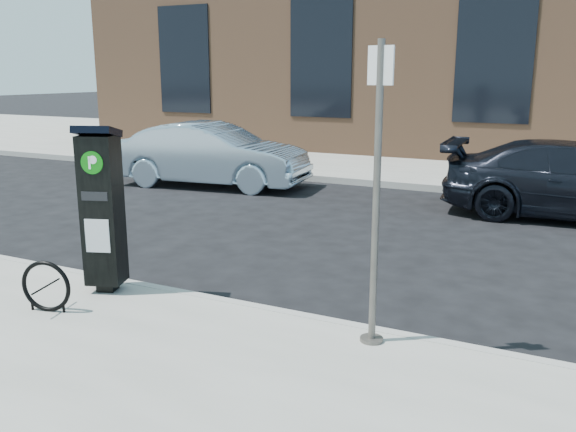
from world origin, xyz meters
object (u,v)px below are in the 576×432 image
Objects in this scene: parking_kiosk at (102,208)px; car_silver at (212,155)px; bike_rack at (46,287)px; sign_pole at (376,199)px.

parking_kiosk reaches higher than car_silver.
bike_rack is 0.12× the size of car_silver.
sign_pole is at bearing -18.71° from parking_kiosk.
bike_rack is at bearing -166.22° from car_silver.
sign_pole is at bearing -144.75° from car_silver.
parking_kiosk reaches higher than bike_rack.
bike_rack is at bearing -117.80° from parking_kiosk.
car_silver is at bearing 94.56° from parking_kiosk.
sign_pole reaches higher than car_silver.
bike_rack is at bearing -156.21° from sign_pole.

